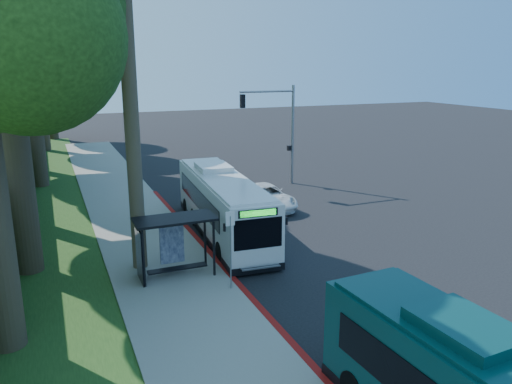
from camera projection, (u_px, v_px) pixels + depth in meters
name	position (u px, v px, depth m)	size (l,w,h in m)	color
ground	(296.00, 233.00, 25.57)	(140.00, 140.00, 0.00)	black
sidewalk	(154.00, 252.00, 22.80)	(4.50, 70.00, 0.12)	gray
red_curb	(232.00, 278.00, 20.10)	(0.25, 30.00, 0.13)	maroon
grass_verge	(21.00, 236.00, 25.11)	(8.00, 70.00, 0.06)	#234719
bus_shelter	(168.00, 235.00, 19.83)	(3.20, 1.51, 2.55)	black
stop_sign_pole	(230.00, 240.00, 18.55)	(0.35, 0.06, 3.17)	gray
traffic_signal_pole	(280.00, 123.00, 34.81)	(4.10, 0.30, 7.00)	gray
tree_2	(26.00, 32.00, 32.72)	(8.82, 8.40, 15.12)	#382B1E
tree_4	(36.00, 50.00, 47.36)	(8.40, 8.00, 14.14)	#382B1E
tree_5	(47.00, 59.00, 55.06)	(7.35, 7.00, 12.86)	#382B1E
white_bus	(222.00, 203.00, 25.15)	(3.13, 11.11, 3.27)	silver
pickup	(266.00, 197.00, 29.93)	(2.30, 4.98, 1.38)	white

